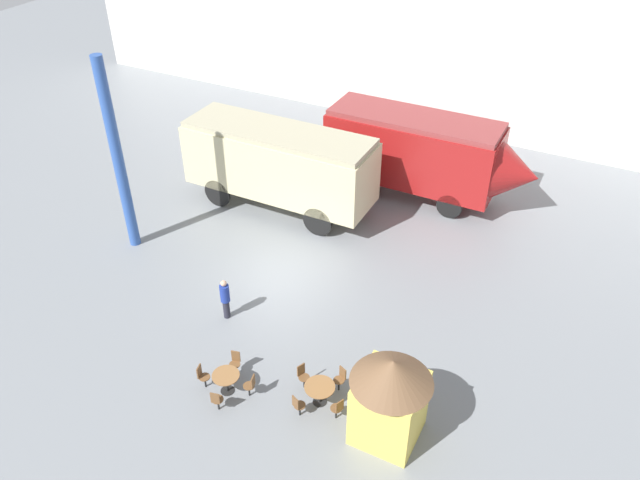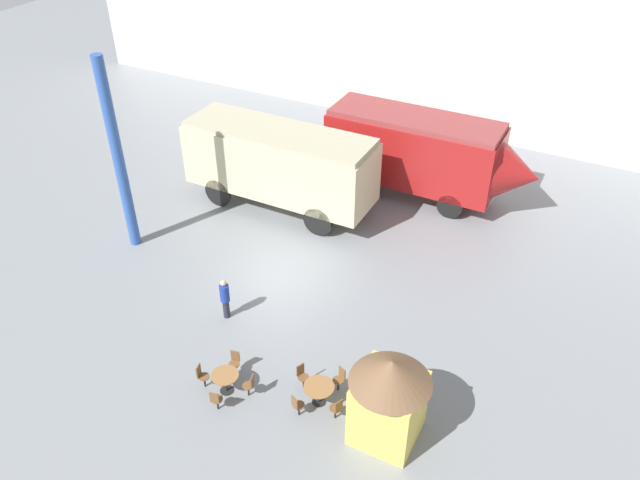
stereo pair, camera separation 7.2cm
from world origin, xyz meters
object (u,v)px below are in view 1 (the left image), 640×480
Objects in this scene: streamlined_locomotive at (427,152)px; passenger_coach_vintage at (279,161)px; cafe_chair_0 at (202,375)px; visitor_person at (225,298)px; cafe_table_near at (226,378)px; ticket_kiosk at (390,395)px; cafe_table_mid at (320,389)px.

streamlined_locomotive is 1.12× the size of passenger_coach_vintage.
cafe_chair_0 is 0.53× the size of visitor_person.
ticket_kiosk is at bearing 9.14° from cafe_table_near.
streamlined_locomotive is at bearing 83.87° from cafe_table_near.
streamlined_locomotive reaches higher than visitor_person.
passenger_coach_vintage is at bearing 126.04° from cafe_table_mid.
streamlined_locomotive reaches higher than cafe_table_near.
cafe_table_mid is at bearing 176.95° from ticket_kiosk.
streamlined_locomotive is 11.74m from visitor_person.
cafe_table_near is at bearing -55.85° from visitor_person.
passenger_coach_vintage is at bearing 105.33° from visitor_person.
passenger_coach_vintage is at bearing 133.84° from ticket_kiosk.
cafe_table_near is 0.29× the size of ticket_kiosk.
ticket_kiosk reaches higher than cafe_table_near.
cafe_chair_0 reaches higher than cafe_table_near.
streamlined_locomotive is 3.16× the size of ticket_kiosk.
passenger_coach_vintage is 7.72m from visitor_person.
cafe_table_near is at bearing -161.46° from cafe_table_mid.
cafe_table_mid is 2.52m from ticket_kiosk.
visitor_person is at bearing 163.67° from ticket_kiosk.
cafe_table_mid is (6.73, -9.25, -1.71)m from passenger_coach_vintage.
cafe_chair_0 is (-2.29, -14.19, -1.74)m from streamlined_locomotive.
passenger_coach_vintage is at bearing -145.00° from streamlined_locomotive.
cafe_chair_0 reaches higher than cafe_table_mid.
streamlined_locomotive is at bearing 95.59° from cafe_table_mid.
passenger_coach_vintage is 9.79× the size of cafe_table_near.
streamlined_locomotive is at bearing 35.00° from passenger_coach_vintage.
passenger_coach_vintage is at bearing 93.88° from cafe_chair_0.
ticket_kiosk reaches higher than visitor_person.
passenger_coach_vintage reaches higher than cafe_chair_0.
visitor_person is at bearing 97.74° from cafe_chair_0.
streamlined_locomotive is 13.24m from cafe_table_mid.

